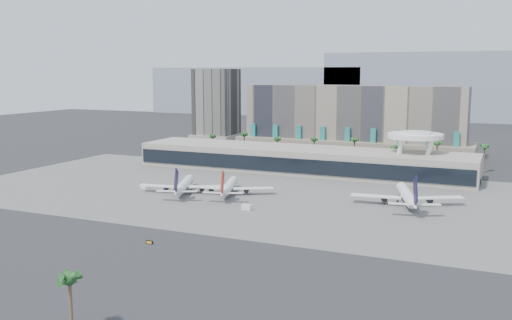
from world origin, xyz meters
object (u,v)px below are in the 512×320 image
at_px(airliner_right, 407,196).
at_px(service_vehicle_b, 247,207).
at_px(service_vehicle_a, 145,186).
at_px(taxiway_sign, 149,242).
at_px(airliner_left, 184,185).
at_px(airliner_centre, 229,187).

height_order(airliner_right, service_vehicle_b, airliner_right).
bearing_deg(service_vehicle_a, airliner_right, 27.90).
distance_m(airliner_right, service_vehicle_b, 60.74).
height_order(service_vehicle_a, taxiway_sign, service_vehicle_a).
bearing_deg(taxiway_sign, airliner_right, 52.99).
height_order(airliner_right, taxiway_sign, airliner_right).
relative_size(airliner_left, airliner_centre, 1.01).
relative_size(airliner_centre, taxiway_sign, 15.81).
bearing_deg(airliner_right, taxiway_sign, -144.38).
distance_m(airliner_centre, taxiway_sign, 70.91).
distance_m(airliner_centre, service_vehicle_a, 39.13).
relative_size(airliner_left, airliner_right, 0.88).
bearing_deg(service_vehicle_b, service_vehicle_a, 171.63).
bearing_deg(airliner_right, service_vehicle_b, -166.69).
relative_size(airliner_right, service_vehicle_b, 11.17).
xyz_separation_m(airliner_left, service_vehicle_a, (-20.59, 1.42, -2.47)).
relative_size(service_vehicle_a, taxiway_sign, 1.65).
bearing_deg(service_vehicle_b, taxiway_sign, -91.47).
xyz_separation_m(service_vehicle_a, taxiway_sign, (47.94, -66.75, -0.41)).
height_order(airliner_left, airliner_centre, airliner_left).
height_order(service_vehicle_a, service_vehicle_b, service_vehicle_b).
bearing_deg(taxiway_sign, service_vehicle_a, 126.02).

